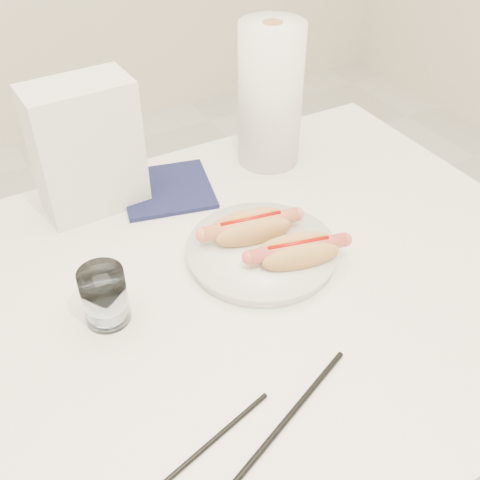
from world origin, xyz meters
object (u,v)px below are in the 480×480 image
table (197,326)px  plate (261,253)px  hotdog_right (298,252)px  hotdog_left (251,227)px  water_glass (104,296)px  paper_towel_roll (270,96)px  napkin_box (87,148)px

table → plate: bearing=13.8°
table → hotdog_right: (0.16, -0.02, 0.10)m
hotdog_left → water_glass: size_ratio=1.83×
paper_towel_roll → hotdog_right: bearing=-113.6°
water_glass → napkin_box: napkin_box is taller
hotdog_left → water_glass: water_glass is taller
plate → water_glass: water_glass is taller
paper_towel_roll → napkin_box: bearing=177.2°
hotdog_left → napkin_box: size_ratio=0.70×
plate → hotdog_left: bearing=93.2°
plate → napkin_box: 0.34m
table → water_glass: water_glass is taller
hotdog_right → napkin_box: (-0.21, 0.32, 0.08)m
table → paper_towel_roll: 0.45m
table → napkin_box: 0.35m
table → hotdog_right: hotdog_right is taller
hotdog_left → water_glass: bearing=-161.4°
water_glass → paper_towel_roll: (0.42, 0.26, 0.09)m
paper_towel_roll → table: bearing=-136.3°
table → napkin_box: size_ratio=5.26×
hotdog_left → napkin_box: 0.31m
water_glass → paper_towel_roll: 0.50m
water_glass → table: bearing=-11.4°
table → hotdog_left: hotdog_left is taller
napkin_box → paper_towel_roll: paper_towel_roll is taller
plate → table: bearing=-166.2°
plate → water_glass: bearing=-178.2°
plate → hotdog_right: bearing=-59.4°
hotdog_right → paper_towel_roll: bearing=79.7°
hotdog_right → plate: bearing=133.8°
table → paper_towel_roll: bearing=43.7°
water_glass → hotdog_right: bearing=-8.9°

